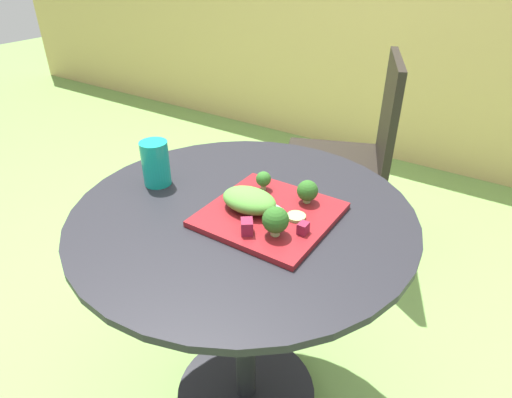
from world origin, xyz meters
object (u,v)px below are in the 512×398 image
fork (262,201)px  salad_plate (270,214)px  patio_chair (357,146)px  drinking_glass (156,166)px

fork → salad_plate: bearing=-35.9°
salad_plate → patio_chair: bearing=98.3°
patio_chair → drinking_glass: patio_chair is taller
drinking_glass → fork: (0.30, 0.05, -0.04)m
drinking_glass → fork: size_ratio=0.78×
salad_plate → drinking_glass: size_ratio=2.39×
patio_chair → salad_plate: size_ratio=3.17×
fork → drinking_glass: bearing=-169.9°
patio_chair → salad_plate: bearing=-81.7°
salad_plate → drinking_glass: bearing=-175.7°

